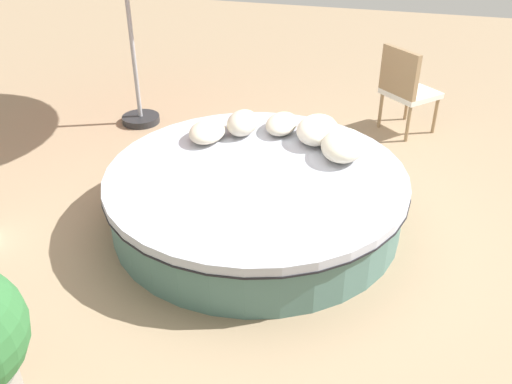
% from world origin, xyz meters
% --- Properties ---
extents(ground_plane, '(16.00, 16.00, 0.00)m').
position_xyz_m(ground_plane, '(0.00, 0.00, 0.00)').
color(ground_plane, '#9E8466').
extents(round_bed, '(2.53, 2.53, 0.48)m').
position_xyz_m(round_bed, '(0.00, 0.00, 0.25)').
color(round_bed, '#4C726B').
rests_on(round_bed, ground_plane).
extents(throw_pillow_0, '(0.55, 0.38, 0.22)m').
position_xyz_m(throw_pillow_0, '(-0.47, 0.65, 0.59)').
color(throw_pillow_0, beige).
rests_on(throw_pillow_0, round_bed).
extents(throw_pillow_1, '(0.54, 0.37, 0.22)m').
position_xyz_m(throw_pillow_1, '(-0.72, 0.39, 0.59)').
color(throw_pillow_1, silver).
rests_on(throw_pillow_1, round_bed).
extents(throw_pillow_2, '(0.47, 0.29, 0.15)m').
position_xyz_m(throw_pillow_2, '(-0.85, 0.03, 0.55)').
color(throw_pillow_2, beige).
rests_on(throw_pillow_2, round_bed).
extents(throw_pillow_3, '(0.42, 0.28, 0.21)m').
position_xyz_m(throw_pillow_3, '(-0.70, -0.32, 0.58)').
color(throw_pillow_3, beige).
rests_on(throw_pillow_3, round_bed).
extents(throw_pillow_4, '(0.45, 0.32, 0.16)m').
position_xyz_m(throw_pillow_4, '(-0.49, -0.59, 0.56)').
color(throw_pillow_4, beige).
rests_on(throw_pillow_4, round_bed).
extents(patio_chair, '(0.72, 0.72, 0.98)m').
position_xyz_m(patio_chair, '(-2.17, 1.13, 0.56)').
color(patio_chair, '#997A56').
rests_on(patio_chair, ground_plane).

